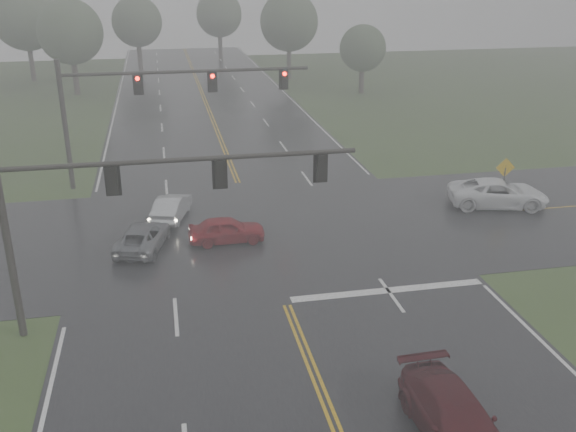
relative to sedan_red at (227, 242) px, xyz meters
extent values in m
cube|color=black|center=(1.70, -0.93, 0.00)|extent=(18.00, 160.00, 0.02)
cube|color=black|center=(1.70, 1.07, 0.00)|extent=(120.00, 14.00, 0.02)
cube|color=silver|center=(6.20, -6.53, 0.00)|extent=(8.50, 0.50, 0.01)
imported|color=maroon|center=(0.00, 0.00, 0.00)|extent=(3.82, 1.57, 1.30)
imported|color=#B3B6BB|center=(-2.60, 3.77, 0.00)|extent=(2.44, 4.19, 1.30)
imported|color=slate|center=(-4.12, -0.02, 0.00)|extent=(3.08, 4.69, 1.20)
imported|color=white|center=(15.84, 2.02, 0.00)|extent=(6.04, 3.82, 1.55)
cylinder|color=black|center=(-8.50, -7.10, 3.69)|extent=(0.29, 0.29, 7.38)
cylinder|color=black|center=(-2.11, -7.10, 6.51)|extent=(12.78, 0.18, 0.18)
cube|color=black|center=(-4.67, -7.10, 5.89)|extent=(0.35, 0.29, 1.08)
cube|color=black|center=(-4.67, -6.94, 5.89)|extent=(0.56, 0.03, 1.28)
cube|color=black|center=(-0.83, -7.10, 5.89)|extent=(0.35, 0.29, 1.08)
cube|color=black|center=(-0.83, -6.94, 5.89)|extent=(0.56, 0.03, 1.28)
cube|color=black|center=(3.00, -7.10, 5.89)|extent=(0.35, 0.29, 1.08)
cube|color=black|center=(3.00, -6.94, 5.89)|extent=(0.56, 0.03, 1.28)
cylinder|color=black|center=(-8.50, 10.10, 3.95)|extent=(0.31, 0.31, 7.90)
cylinder|color=black|center=(-8.50, 10.10, 7.02)|extent=(0.20, 0.20, 0.88)
cylinder|color=black|center=(-1.05, 10.10, 6.97)|extent=(14.91, 0.20, 0.20)
cube|color=black|center=(-4.03, 10.10, 6.31)|extent=(0.37, 0.31, 1.15)
cube|color=black|center=(-4.03, 10.28, 6.31)|extent=(0.60, 0.03, 1.37)
cylinder|color=#FF0C05|center=(-4.03, 9.93, 6.67)|extent=(0.24, 0.07, 0.24)
cube|color=black|center=(0.44, 10.10, 6.31)|extent=(0.37, 0.31, 1.15)
cube|color=black|center=(0.44, 10.28, 6.31)|extent=(0.60, 0.03, 1.37)
cylinder|color=#FF0C05|center=(0.44, 9.93, 6.67)|extent=(0.24, 0.07, 0.24)
cube|color=black|center=(4.91, 10.10, 6.31)|extent=(0.37, 0.31, 1.15)
cube|color=black|center=(4.91, 10.28, 6.31)|extent=(0.60, 0.03, 1.37)
cylinder|color=#FF0C05|center=(4.91, 9.93, 6.67)|extent=(0.24, 0.07, 0.24)
cylinder|color=black|center=(16.36, 2.44, 1.08)|extent=(0.07, 0.07, 2.16)
cube|color=#EBB10D|center=(16.36, 2.47, 2.16)|extent=(1.13, 0.14, 1.13)
cylinder|color=#30271F|center=(-11.37, 41.92, 1.88)|extent=(0.60, 0.60, 3.75)
sphere|color=#374830|center=(-11.37, 41.92, 6.46)|extent=(6.67, 6.67, 6.67)
cylinder|color=#30271F|center=(12.72, 47.18, 1.92)|extent=(0.52, 0.52, 3.85)
sphere|color=#374830|center=(12.72, 47.18, 6.63)|extent=(6.84, 6.84, 6.84)
cylinder|color=#30271F|center=(-4.96, 57.27, 1.77)|extent=(0.60, 0.60, 3.55)
sphere|color=#374830|center=(-4.96, 57.27, 6.11)|extent=(6.30, 6.30, 6.30)
cylinder|color=#30271F|center=(18.52, 36.68, 1.37)|extent=(0.53, 0.53, 2.74)
sphere|color=#374830|center=(18.52, 36.68, 4.73)|extent=(4.88, 4.88, 4.88)
cylinder|color=#30271F|center=(-17.29, 51.56, 2.09)|extent=(0.56, 0.56, 4.18)
sphere|color=#374830|center=(-17.29, 51.56, 7.20)|extent=(7.43, 7.43, 7.43)
cylinder|color=#30271F|center=(6.36, 65.99, 1.82)|extent=(0.60, 0.60, 3.64)
sphere|color=#374830|center=(6.36, 65.99, 6.27)|extent=(6.48, 6.48, 6.48)
camera|label=1|loc=(-2.80, -29.56, 13.10)|focal=40.00mm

